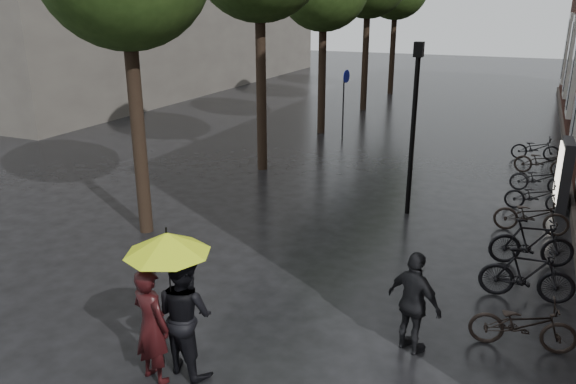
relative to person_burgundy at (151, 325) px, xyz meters
The scene contains 8 objects.
person_burgundy is the anchor object (origin of this frame).
person_black 0.50m from the person_burgundy, 50.10° to the left, with size 0.92×0.72×1.89m, color black.
lime_umbrella 1.29m from the person_burgundy, 36.35° to the left, with size 1.22×1.22×1.78m.
pedestrian_walking 4.00m from the person_burgundy, 34.15° to the left, with size 0.99×0.41×1.70m, color black.
parked_bicycles 10.31m from the person_burgundy, 61.22° to the left, with size 1.93×13.27×1.03m.
ad_lightbox 11.79m from the person_burgundy, 61.68° to the left, with size 0.29×1.25×1.89m.
lamp_post 8.78m from the person_burgundy, 77.16° to the left, with size 0.23×0.23×4.40m.
cycle_sign 16.09m from the person_burgundy, 98.44° to the left, with size 0.15×0.51×2.78m.
Camera 1 is at (4.16, -3.22, 5.28)m, focal length 35.00 mm.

